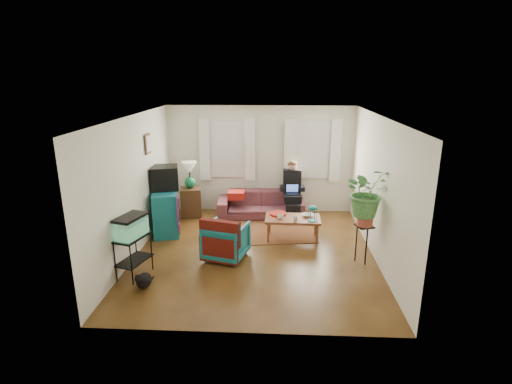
# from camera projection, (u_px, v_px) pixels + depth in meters

# --- Properties ---
(floor) EXTENTS (4.50, 5.00, 0.01)m
(floor) POSITION_uv_depth(u_px,v_px,m) (255.00, 252.00, 7.72)
(floor) COLOR #4F2B14
(floor) RESTS_ON ground
(ceiling) EXTENTS (4.50, 5.00, 0.01)m
(ceiling) POSITION_uv_depth(u_px,v_px,m) (255.00, 117.00, 6.98)
(ceiling) COLOR white
(ceiling) RESTS_ON wall_back
(wall_back) EXTENTS (4.50, 0.01, 2.60)m
(wall_back) POSITION_uv_depth(u_px,v_px,m) (260.00, 160.00, 9.74)
(wall_back) COLOR silver
(wall_back) RESTS_ON floor
(wall_front) EXTENTS (4.50, 0.01, 2.60)m
(wall_front) POSITION_uv_depth(u_px,v_px,m) (244.00, 243.00, 4.96)
(wall_front) COLOR silver
(wall_front) RESTS_ON floor
(wall_left) EXTENTS (0.01, 5.00, 2.60)m
(wall_left) POSITION_uv_depth(u_px,v_px,m) (135.00, 186.00, 7.46)
(wall_left) COLOR silver
(wall_left) RESTS_ON floor
(wall_right) EXTENTS (0.01, 5.00, 2.60)m
(wall_right) POSITION_uv_depth(u_px,v_px,m) (378.00, 190.00, 7.24)
(wall_right) COLOR silver
(wall_right) RESTS_ON floor
(window_left) EXTENTS (1.08, 0.04, 1.38)m
(window_left) POSITION_uv_depth(u_px,v_px,m) (227.00, 149.00, 9.69)
(window_left) COLOR white
(window_left) RESTS_ON wall_back
(window_right) EXTENTS (1.08, 0.04, 1.38)m
(window_right) POSITION_uv_depth(u_px,v_px,m) (312.00, 150.00, 9.59)
(window_right) COLOR white
(window_right) RESTS_ON wall_back
(curtains_left) EXTENTS (1.36, 0.06, 1.50)m
(curtains_left) POSITION_uv_depth(u_px,v_px,m) (227.00, 150.00, 9.61)
(curtains_left) COLOR white
(curtains_left) RESTS_ON wall_back
(curtains_right) EXTENTS (1.36, 0.06, 1.50)m
(curtains_right) POSITION_uv_depth(u_px,v_px,m) (313.00, 151.00, 9.51)
(curtains_right) COLOR white
(curtains_right) RESTS_ON wall_back
(picture_frame) EXTENTS (0.04, 0.32, 0.40)m
(picture_frame) POSITION_uv_depth(u_px,v_px,m) (148.00, 144.00, 8.08)
(picture_frame) COLOR #3D2616
(picture_frame) RESTS_ON wall_left
(area_rug) EXTENTS (2.20, 1.85, 0.01)m
(area_rug) POSITION_uv_depth(u_px,v_px,m) (266.00, 230.00, 8.81)
(area_rug) COLOR brown
(area_rug) RESTS_ON floor
(sofa) EXTENTS (2.09, 0.90, 0.81)m
(sofa) POSITION_uv_depth(u_px,v_px,m) (261.00, 200.00, 9.57)
(sofa) COLOR brown
(sofa) RESTS_ON floor
(seated_person) EXTENTS (0.54, 0.65, 1.23)m
(seated_person) POSITION_uv_depth(u_px,v_px,m) (292.00, 192.00, 9.50)
(seated_person) COLOR black
(seated_person) RESTS_ON sofa
(side_table) EXTENTS (0.57, 0.57, 0.70)m
(side_table) POSITION_uv_depth(u_px,v_px,m) (191.00, 202.00, 9.61)
(side_table) COLOR #3D2517
(side_table) RESTS_ON floor
(table_lamp) EXTENTS (0.42, 0.42, 0.64)m
(table_lamp) POSITION_uv_depth(u_px,v_px,m) (190.00, 176.00, 9.42)
(table_lamp) COLOR white
(table_lamp) RESTS_ON side_table
(dresser) EXTENTS (0.77, 1.14, 0.94)m
(dresser) POSITION_uv_depth(u_px,v_px,m) (166.00, 211.00, 8.62)
(dresser) COLOR #105A64
(dresser) RESTS_ON floor
(crt_tv) EXTENTS (0.69, 0.65, 0.50)m
(crt_tv) POSITION_uv_depth(u_px,v_px,m) (164.00, 178.00, 8.52)
(crt_tv) COLOR black
(crt_tv) RESTS_ON dresser
(aquarium_stand) EXTENTS (0.53, 0.72, 0.71)m
(aquarium_stand) POSITION_uv_depth(u_px,v_px,m) (134.00, 256.00, 6.75)
(aquarium_stand) COLOR black
(aquarium_stand) RESTS_ON floor
(aquarium) EXTENTS (0.48, 0.65, 0.38)m
(aquarium) POSITION_uv_depth(u_px,v_px,m) (131.00, 226.00, 6.59)
(aquarium) COLOR #7FD899
(aquarium) RESTS_ON aquarium_stand
(black_cat) EXTENTS (0.30, 0.39, 0.30)m
(black_cat) POSITION_uv_depth(u_px,v_px,m) (144.00, 279.00, 6.41)
(black_cat) COLOR black
(black_cat) RESTS_ON floor
(armchair) EXTENTS (0.88, 0.85, 0.74)m
(armchair) POSITION_uv_depth(u_px,v_px,m) (226.00, 239.00, 7.40)
(armchair) COLOR #125C6C
(armchair) RESTS_ON floor
(serape_throw) EXTENTS (0.77, 0.37, 0.61)m
(serape_throw) POSITION_uv_depth(u_px,v_px,m) (220.00, 237.00, 7.10)
(serape_throw) COLOR #9E0A0A
(serape_throw) RESTS_ON armchair
(coffee_table) EXTENTS (1.15, 0.65, 0.47)m
(coffee_table) POSITION_uv_depth(u_px,v_px,m) (292.00, 228.00, 8.29)
(coffee_table) COLOR brown
(coffee_table) RESTS_ON floor
(cup_a) EXTENTS (0.13, 0.13, 0.10)m
(cup_a) POSITION_uv_depth(u_px,v_px,m) (280.00, 217.00, 8.13)
(cup_a) COLOR white
(cup_a) RESTS_ON coffee_table
(cup_b) EXTENTS (0.11, 0.11, 0.10)m
(cup_b) POSITION_uv_depth(u_px,v_px,m) (295.00, 219.00, 8.03)
(cup_b) COLOR beige
(cup_b) RESTS_ON coffee_table
(bowl) EXTENTS (0.23, 0.23, 0.06)m
(bowl) POSITION_uv_depth(u_px,v_px,m) (308.00, 215.00, 8.29)
(bowl) COLOR white
(bowl) RESTS_ON coffee_table
(snack_tray) EXTENTS (0.36, 0.36, 0.04)m
(snack_tray) POSITION_uv_depth(u_px,v_px,m) (278.00, 214.00, 8.39)
(snack_tray) COLOR #B21414
(snack_tray) RESTS_ON coffee_table
(birdcage) EXTENTS (0.19, 0.19, 0.33)m
(birdcage) POSITION_uv_depth(u_px,v_px,m) (313.00, 213.00, 8.00)
(birdcage) COLOR #115B6B
(birdcage) RESTS_ON coffee_table
(plant_stand) EXTENTS (0.38, 0.38, 0.71)m
(plant_stand) POSITION_uv_depth(u_px,v_px,m) (363.00, 244.00, 7.24)
(plant_stand) COLOR black
(plant_stand) RESTS_ON floor
(potted_plant) EXTENTS (0.99, 0.91, 0.90)m
(potted_plant) POSITION_uv_depth(u_px,v_px,m) (367.00, 199.00, 6.99)
(potted_plant) COLOR #599947
(potted_plant) RESTS_ON plant_stand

